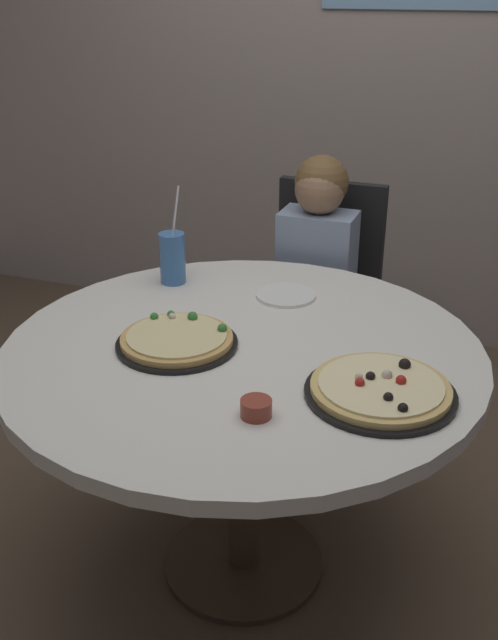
# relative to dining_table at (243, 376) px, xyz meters

# --- Properties ---
(ground_plane) EXTENTS (8.00, 8.00, 0.00)m
(ground_plane) POSITION_rel_dining_table_xyz_m (0.00, 0.00, -0.66)
(ground_plane) COLOR brown
(wall_with_window) EXTENTS (5.20, 0.14, 2.90)m
(wall_with_window) POSITION_rel_dining_table_xyz_m (0.00, 1.81, 0.79)
(wall_with_window) COLOR #A8998E
(wall_with_window) RESTS_ON ground_plane
(dining_table) EXTENTS (1.26, 1.26, 0.75)m
(dining_table) POSITION_rel_dining_table_xyz_m (0.00, 0.00, 0.00)
(dining_table) COLOR silver
(dining_table) RESTS_ON ground_plane
(chair_wooden) EXTENTS (0.41, 0.41, 0.95)m
(chair_wooden) POSITION_rel_dining_table_xyz_m (0.00, 0.87, -0.13)
(chair_wooden) COLOR black
(chair_wooden) RESTS_ON ground_plane
(diner_child) EXTENTS (0.26, 0.41, 1.08)m
(diner_child) POSITION_rel_dining_table_xyz_m (-0.00, 0.69, -0.17)
(diner_child) COLOR #3F4766
(diner_child) RESTS_ON ground_plane
(pizza_veggie) EXTENTS (0.35, 0.35, 0.05)m
(pizza_veggie) POSITION_rel_dining_table_xyz_m (0.38, -0.13, 0.11)
(pizza_veggie) COLOR black
(pizza_veggie) RESTS_ON dining_table
(pizza_cheese) EXTENTS (0.32, 0.32, 0.05)m
(pizza_cheese) POSITION_rel_dining_table_xyz_m (-0.16, -0.06, 0.11)
(pizza_cheese) COLOR black
(pizza_cheese) RESTS_ON dining_table
(soda_cup) EXTENTS (0.08, 0.08, 0.31)m
(soda_cup) POSITION_rel_dining_table_xyz_m (-0.35, 0.33, 0.17)
(soda_cup) COLOR #3F72B2
(soda_cup) RESTS_ON dining_table
(sauce_bowl) EXTENTS (0.07, 0.07, 0.04)m
(sauce_bowl) POSITION_rel_dining_table_xyz_m (0.14, -0.31, 0.11)
(sauce_bowl) COLOR brown
(sauce_bowl) RESTS_ON dining_table
(plate_small) EXTENTS (0.18, 0.18, 0.01)m
(plate_small) POSITION_rel_dining_table_xyz_m (0.01, 0.34, 0.10)
(plate_small) COLOR white
(plate_small) RESTS_ON dining_table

